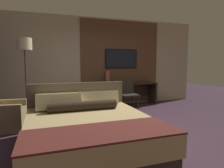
# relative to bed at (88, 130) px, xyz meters

# --- Properties ---
(ground_plane) EXTENTS (16.00, 16.00, 0.00)m
(ground_plane) POSITION_rel_bed_xyz_m (0.92, 0.57, -0.31)
(ground_plane) COLOR #3D2838
(wall_back_tv_panel) EXTENTS (7.20, 0.09, 2.80)m
(wall_back_tv_panel) POSITION_rel_bed_xyz_m (1.06, 3.16, 1.09)
(wall_back_tv_panel) COLOR #BCAD8E
(wall_back_tv_panel) RESTS_ON ground_plane
(bed) EXTENTS (1.94, 2.20, 0.98)m
(bed) POSITION_rel_bed_xyz_m (0.00, 0.00, 0.00)
(bed) COLOR #33281E
(bed) RESTS_ON ground_plane
(desk) EXTENTS (2.19, 0.53, 0.73)m
(desk) POSITION_rel_bed_xyz_m (1.81, 2.88, 0.21)
(desk) COLOR #2D2319
(desk) RESTS_ON ground_plane
(tv) EXTENTS (1.10, 0.04, 0.62)m
(tv) POSITION_rel_bed_xyz_m (1.81, 3.09, 1.20)
(tv) COLOR black
(desk_chair) EXTENTS (0.50, 0.49, 0.88)m
(desk_chair) POSITION_rel_bed_xyz_m (1.72, 2.33, 0.21)
(desk_chair) COLOR #28231E
(desk_chair) RESTS_ON ground_plane
(armchair_by_window) EXTENTS (0.76, 0.77, 0.80)m
(armchair_by_window) POSITION_rel_bed_xyz_m (-1.42, 1.46, -0.03)
(armchair_by_window) COLOR olive
(armchair_by_window) RESTS_ON ground_plane
(floor_lamp) EXTENTS (0.34, 0.34, 1.96)m
(floor_lamp) POSITION_rel_bed_xyz_m (-1.04, 2.07, 1.35)
(floor_lamp) COLOR #282623
(floor_lamp) RESTS_ON ground_plane
(vase_tall) EXTENTS (0.14, 0.14, 0.39)m
(vase_tall) POSITION_rel_bed_xyz_m (1.29, 2.95, 0.62)
(vase_tall) COLOR #B2563D
(vase_tall) RESTS_ON desk
(book) EXTENTS (0.26, 0.21, 0.03)m
(book) POSITION_rel_bed_xyz_m (2.00, 2.83, 0.44)
(book) COLOR #332D28
(book) RESTS_ON desk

